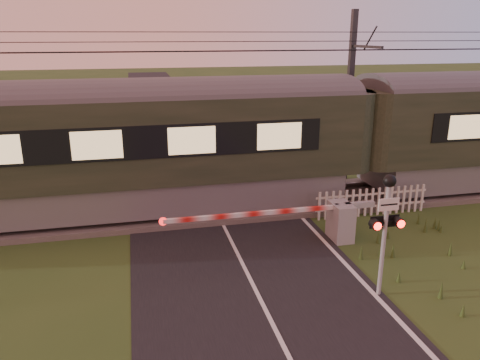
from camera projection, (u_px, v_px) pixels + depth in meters
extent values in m
plane|color=#2C471B|center=(263.00, 305.00, 10.90)|extent=(160.00, 160.00, 0.00)
cube|color=black|center=(263.00, 305.00, 10.90)|extent=(6.00, 140.00, 0.02)
cube|color=#47423D|center=(215.00, 207.00, 16.93)|extent=(140.00, 3.40, 0.24)
cube|color=slate|center=(218.00, 208.00, 16.20)|extent=(140.00, 0.08, 0.14)
cube|color=slate|center=(211.00, 195.00, 17.54)|extent=(140.00, 0.08, 0.14)
cube|color=#2D2116|center=(214.00, 203.00, 16.89)|extent=(0.24, 2.20, 0.06)
cylinder|color=black|center=(213.00, 51.00, 15.02)|extent=(120.00, 0.02, 0.02)
cylinder|color=black|center=(210.00, 51.00, 15.58)|extent=(120.00, 0.02, 0.02)
cylinder|color=black|center=(212.00, 32.00, 15.12)|extent=(120.00, 0.02, 0.02)
cylinder|color=black|center=(212.00, 42.00, 15.21)|extent=(120.00, 0.02, 0.02)
cube|color=slate|center=(16.00, 199.00, 15.28)|extent=(21.90, 2.90, 1.09)
cube|color=#212C1D|center=(8.00, 142.00, 14.71)|extent=(22.81, 3.15, 2.72)
cylinder|color=#4C4C4F|center=(1.00, 99.00, 14.31)|extent=(22.81, 1.10, 1.10)
cube|color=gray|center=(341.00, 221.00, 14.24)|extent=(0.58, 0.90, 1.16)
cylinder|color=gray|center=(336.00, 222.00, 14.20)|extent=(0.13, 0.13, 1.16)
cube|color=gray|center=(359.00, 205.00, 14.21)|extent=(0.95, 0.17, 0.17)
cube|color=red|center=(253.00, 214.00, 13.50)|extent=(5.18, 0.12, 0.12)
cylinder|color=red|center=(163.00, 221.00, 12.95)|extent=(0.23, 0.04, 0.23)
cylinder|color=gray|center=(384.00, 242.00, 10.94)|extent=(0.10, 0.10, 2.76)
cube|color=white|center=(389.00, 204.00, 10.60)|extent=(0.51, 0.03, 0.29)
sphere|color=black|center=(390.00, 181.00, 10.49)|extent=(0.29, 0.29, 0.29)
cube|color=black|center=(386.00, 222.00, 10.79)|extent=(0.69, 0.06, 0.06)
cylinder|color=#FF140C|center=(378.00, 226.00, 10.56)|extent=(0.18, 0.02, 0.18)
cylinder|color=#FF140C|center=(401.00, 224.00, 10.68)|extent=(0.18, 0.02, 0.18)
cube|color=black|center=(384.00, 221.00, 10.84)|extent=(0.74, 0.02, 0.29)
cube|color=silver|center=(371.00, 206.00, 16.22)|extent=(4.13, 0.04, 0.07)
cube|color=silver|center=(372.00, 194.00, 16.08)|extent=(4.13, 0.04, 0.07)
cube|color=#2D2D30|center=(349.00, 98.00, 19.34)|extent=(0.22, 0.22, 6.97)
cube|color=#2D2D30|center=(366.00, 47.00, 17.65)|extent=(0.10, 2.40, 0.10)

